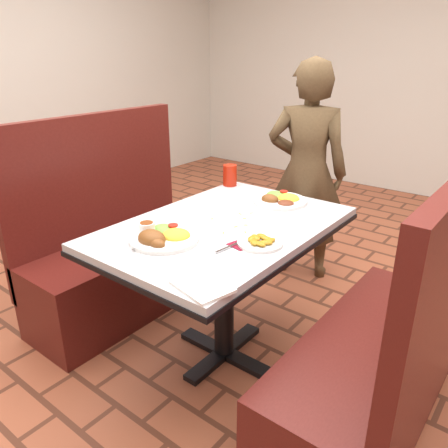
{
  "coord_description": "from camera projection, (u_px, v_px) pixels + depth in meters",
  "views": [
    {
      "loc": [
        1.17,
        -1.49,
        1.51
      ],
      "look_at": [
        0.0,
        0.0,
        0.75
      ],
      "focal_mm": 35.0,
      "sensor_mm": 36.0,
      "label": 1
    }
  ],
  "objects": [
    {
      "name": "dining_table",
      "position": [
        224.0,
        243.0,
        2.08
      ],
      "size": [
        0.81,
        1.21,
        0.75
      ],
      "color": "silver",
      "rests_on": "ground"
    },
    {
      "name": "booth_bench_left",
      "position": [
        121.0,
        258.0,
        2.66
      ],
      "size": [
        0.47,
        1.2,
        1.17
      ],
      "color": "#571914",
      "rests_on": "ground"
    },
    {
      "name": "booth_bench_right",
      "position": [
        381.0,
        367.0,
        1.74
      ],
      "size": [
        0.47,
        1.2,
        1.17
      ],
      "color": "#571914",
      "rests_on": "ground"
    },
    {
      "name": "diner_person",
      "position": [
        306.0,
        173.0,
        2.94
      ],
      "size": [
        0.63,
        0.52,
        1.47
      ],
      "primitive_type": "imported",
      "rotation": [
        0.0,
        0.0,
        3.5
      ],
      "color": "brown",
      "rests_on": "ground"
    },
    {
      "name": "near_dinner_plate",
      "position": [
        162.0,
        233.0,
        1.86
      ],
      "size": [
        0.3,
        0.3,
        0.09
      ],
      "rotation": [
        0.0,
        0.0,
        -0.21
      ],
      "color": "white",
      "rests_on": "dining_table"
    },
    {
      "name": "far_dinner_plate",
      "position": [
        281.0,
        197.0,
        2.33
      ],
      "size": [
        0.29,
        0.29,
        0.07
      ],
      "rotation": [
        0.0,
        0.0,
        0.09
      ],
      "color": "white",
      "rests_on": "dining_table"
    },
    {
      "name": "plantain_plate",
      "position": [
        260.0,
        242.0,
        1.83
      ],
      "size": [
        0.19,
        0.19,
        0.03
      ],
      "rotation": [
        0.0,
        0.0,
        -0.31
      ],
      "color": "white",
      "rests_on": "dining_table"
    },
    {
      "name": "maroon_napkin",
      "position": [
        241.0,
        245.0,
        1.82
      ],
      "size": [
        0.1,
        0.1,
        0.0
      ],
      "primitive_type": "cube",
      "rotation": [
        0.0,
        0.0,
        -0.2
      ],
      "color": "maroon",
      "rests_on": "dining_table"
    },
    {
      "name": "spoon_utensil",
      "position": [
        228.0,
        247.0,
        1.79
      ],
      "size": [
        0.03,
        0.14,
        0.0
      ],
      "primitive_type": "cube",
      "rotation": [
        0.0,
        0.0,
        -0.12
      ],
      "color": "silver",
      "rests_on": "dining_table"
    },
    {
      "name": "red_tumbler",
      "position": [
        230.0,
        175.0,
        2.6
      ],
      "size": [
        0.08,
        0.08,
        0.12
      ],
      "primitive_type": "cylinder",
      "color": "#B01C0B",
      "rests_on": "dining_table"
    },
    {
      "name": "paper_napkin",
      "position": [
        202.0,
        286.0,
        1.5
      ],
      "size": [
        0.23,
        0.19,
        0.01
      ],
      "primitive_type": "cube",
      "rotation": [
        0.0,
        0.0,
        -0.22
      ],
      "color": "white",
      "rests_on": "dining_table"
    },
    {
      "name": "knife_utensil",
      "position": [
        163.0,
        239.0,
        1.86
      ],
      "size": [
        0.07,
        0.18,
        0.0
      ],
      "primitive_type": "cube",
      "rotation": [
        0.0,
        0.0,
        0.34
      ],
      "color": "silver",
      "rests_on": "dining_table"
    },
    {
      "name": "fork_utensil",
      "position": [
        142.0,
        244.0,
        1.82
      ],
      "size": [
        0.04,
        0.14,
        0.0
      ],
      "primitive_type": "cube",
      "rotation": [
        0.0,
        0.0,
        0.23
      ],
      "color": "silver",
      "rests_on": "dining_table"
    },
    {
      "name": "lettuce_shreds",
      "position": [
        238.0,
        222.0,
        2.06
      ],
      "size": [
        0.28,
        0.32,
        0.0
      ],
      "primitive_type": null,
      "color": "#94B749",
      "rests_on": "dining_table"
    }
  ]
}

